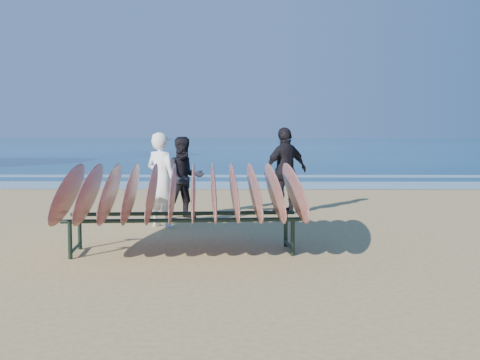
# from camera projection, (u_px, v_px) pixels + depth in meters

# --- Properties ---
(ground) EXTENTS (120.00, 120.00, 0.00)m
(ground) POSITION_uv_depth(u_px,v_px,m) (239.00, 254.00, 8.27)
(ground) COLOR tan
(ground) RESTS_ON ground
(ocean) EXTENTS (160.00, 160.00, 0.00)m
(ocean) POSITION_uv_depth(u_px,v_px,m) (247.00, 145.00, 63.07)
(ocean) COLOR navy
(ocean) RESTS_ON ground
(foam_near) EXTENTS (160.00, 160.00, 0.00)m
(foam_near) POSITION_uv_depth(u_px,v_px,m) (244.00, 185.00, 18.24)
(foam_near) COLOR white
(foam_near) RESTS_ON ground
(foam_far) EXTENTS (160.00, 160.00, 0.00)m
(foam_far) POSITION_uv_depth(u_px,v_px,m) (245.00, 176.00, 21.72)
(foam_far) COLOR white
(foam_far) RESTS_ON ground
(surfboard_rack) EXTENTS (3.35, 2.71, 1.34)m
(surfboard_rack) POSITION_uv_depth(u_px,v_px,m) (183.00, 192.00, 8.28)
(surfboard_rack) COLOR black
(surfboard_rack) RESTS_ON ground
(person_white) EXTENTS (0.72, 0.66, 1.65)m
(person_white) POSITION_uv_depth(u_px,v_px,m) (161.00, 180.00, 10.44)
(person_white) COLOR white
(person_white) RESTS_ON ground
(person_dark_a) EXTENTS (0.93, 0.84, 1.57)m
(person_dark_a) POSITION_uv_depth(u_px,v_px,m) (184.00, 178.00, 11.44)
(person_dark_a) COLOR black
(person_dark_a) RESTS_ON ground
(person_dark_b) EXTENTS (1.08, 0.93, 1.74)m
(person_dark_b) POSITION_uv_depth(u_px,v_px,m) (286.00, 171.00, 12.04)
(person_dark_b) COLOR black
(person_dark_b) RESTS_ON ground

